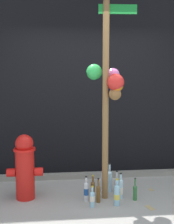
# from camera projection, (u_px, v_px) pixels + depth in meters

# --- Properties ---
(ground_plane) EXTENTS (14.00, 14.00, 0.00)m
(ground_plane) POSITION_uv_depth(u_px,v_px,m) (102.00, 211.00, 3.70)
(ground_plane) COLOR #9E9B93
(building_wall) EXTENTS (10.00, 0.20, 3.40)m
(building_wall) POSITION_uv_depth(u_px,v_px,m) (88.00, 74.00, 5.10)
(building_wall) COLOR black
(building_wall) RESTS_ON ground_plane
(curb_strip) EXTENTS (8.00, 0.12, 0.08)m
(curb_strip) POSITION_uv_depth(u_px,v_px,m) (91.00, 175.00, 4.91)
(curb_strip) COLOR gray
(curb_strip) RESTS_ON ground_plane
(memorial_post) EXTENTS (0.65, 0.42, 3.03)m
(memorial_post) POSITION_uv_depth(u_px,v_px,m) (109.00, 68.00, 3.89)
(memorial_post) COLOR olive
(memorial_post) RESTS_ON ground_plane
(fire_hydrant) EXTENTS (0.49, 0.30, 0.90)m
(fire_hydrant) POSITION_uv_depth(u_px,v_px,m) (25.00, 166.00, 4.05)
(fire_hydrant) COLOR red
(fire_hydrant) RESTS_ON ground_plane
(bottle_0) EXTENTS (0.06, 0.06, 0.33)m
(bottle_0) POSITION_uv_depth(u_px,v_px,m) (93.00, 189.00, 4.08)
(bottle_0) COLOR brown
(bottle_0) RESTS_ON ground_plane
(bottle_1) EXTENTS (0.08, 0.08, 0.42)m
(bottle_1) POSITION_uv_depth(u_px,v_px,m) (109.00, 180.00, 4.32)
(bottle_1) COLOR #B2DBEA
(bottle_1) RESTS_ON ground_plane
(bottle_2) EXTENTS (0.08, 0.08, 0.36)m
(bottle_2) POSITION_uv_depth(u_px,v_px,m) (117.00, 194.00, 3.86)
(bottle_2) COLOR #93CCE0
(bottle_2) RESTS_ON ground_plane
(bottle_3) EXTENTS (0.06, 0.06, 0.33)m
(bottle_3) POSITION_uv_depth(u_px,v_px,m) (98.00, 193.00, 3.96)
(bottle_3) COLOR brown
(bottle_3) RESTS_ON ground_plane
(bottle_4) EXTENTS (0.06, 0.06, 0.34)m
(bottle_4) POSITION_uv_depth(u_px,v_px,m) (117.00, 186.00, 4.24)
(bottle_4) COLOR silver
(bottle_4) RESTS_ON ground_plane
(bottle_5) EXTENTS (0.07, 0.07, 0.36)m
(bottle_5) POSITION_uv_depth(u_px,v_px,m) (121.00, 188.00, 4.09)
(bottle_5) COLOR #B2DBEA
(bottle_5) RESTS_ON ground_plane
(bottle_6) EXTENTS (0.06, 0.06, 0.34)m
(bottle_6) POSITION_uv_depth(u_px,v_px,m) (86.00, 191.00, 4.00)
(bottle_6) COLOR silver
(bottle_6) RESTS_ON ground_plane
(bottle_7) EXTENTS (0.06, 0.06, 0.28)m
(bottle_7) POSITION_uv_depth(u_px,v_px,m) (92.00, 198.00, 3.82)
(bottle_7) COLOR #93CCE0
(bottle_7) RESTS_ON ground_plane
(bottle_8) EXTENTS (0.06, 0.06, 0.37)m
(bottle_8) POSITION_uv_depth(u_px,v_px,m) (103.00, 181.00, 4.34)
(bottle_8) COLOR silver
(bottle_8) RESTS_ON ground_plane
(bottle_9) EXTENTS (0.06, 0.06, 0.31)m
(bottle_9) POSITION_uv_depth(u_px,v_px,m) (135.00, 192.00, 4.03)
(bottle_9) COLOR #337038
(bottle_9) RESTS_ON ground_plane
(litter_2) EXTENTS (0.08, 0.09, 0.01)m
(litter_2) POSITION_uv_depth(u_px,v_px,m) (151.00, 190.00, 4.40)
(litter_2) COLOR tan
(litter_2) RESTS_ON ground_plane
(litter_3) EXTENTS (0.12, 0.16, 0.01)m
(litter_3) POSITION_uv_depth(u_px,v_px,m) (150.00, 208.00, 3.80)
(litter_3) COLOR tan
(litter_3) RESTS_ON ground_plane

